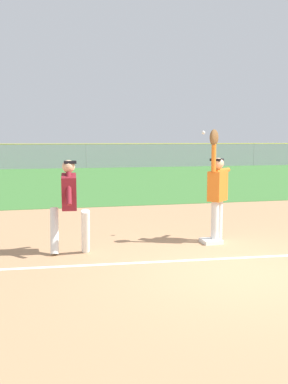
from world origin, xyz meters
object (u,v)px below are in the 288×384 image
first_base (211,241)px  parked_car_tan (108,157)px  baseball (203,132)px  parked_car_white (175,157)px  parked_car_black (42,158)px  fielder (217,188)px  runner (69,200)px

first_base → parked_car_tan: 27.13m
first_base → baseball: bearing=92.6°
baseball → first_base: bearing=-87.4°
first_base → baseball: size_ratio=5.14×
baseball → parked_car_white: 27.29m
parked_car_black → fielder: bearing=-89.3°
first_base → fielder: fielder is taller
runner → parked_car_white: 28.77m
runner → baseball: 3.13m
baseball → runner: bearing=-166.8°
fielder → baseball: fielder is taller
parked_car_black → parked_car_white: bearing=-8.4°
parked_car_black → parked_car_tan: bearing=-5.8°
parked_car_black → parked_car_white: 10.94m
parked_car_tan → parked_car_white: same height
first_base → fielder: bearing=23.5°
first_base → runner: runner is taller
fielder → runner: size_ratio=1.33×
first_base → parked_car_white: (7.53, 26.65, 0.63)m
parked_car_black → parked_car_tan: 5.28m
runner → parked_car_black: (-0.59, 27.16, -0.32)m
parked_car_white → parked_car_tan: bearing=-178.4°
baseball → parked_car_tan: baseball is taller
baseball → parked_car_black: (-3.39, 26.50, -1.55)m
fielder → runner: bearing=51.5°
first_base → parked_car_white: 27.70m
parked_car_tan → parked_car_white: 5.67m
parked_car_white → runner: bearing=-105.4°
baseball → parked_car_tan: size_ratio=0.02×
first_base → parked_car_white: size_ratio=0.08×
first_base → parked_car_black: bearing=97.2°
runner → parked_car_white: size_ratio=0.38×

